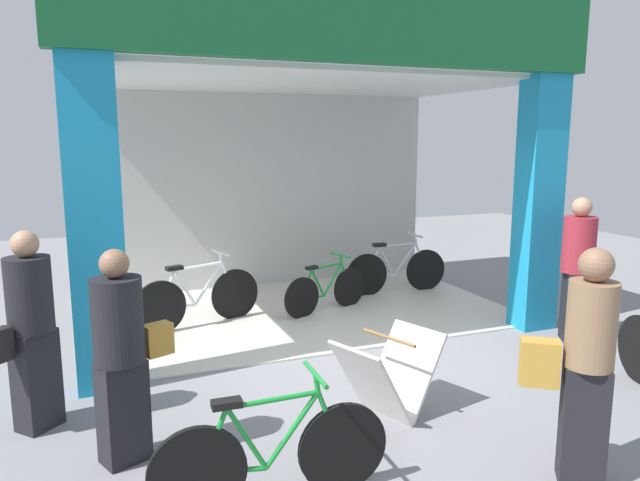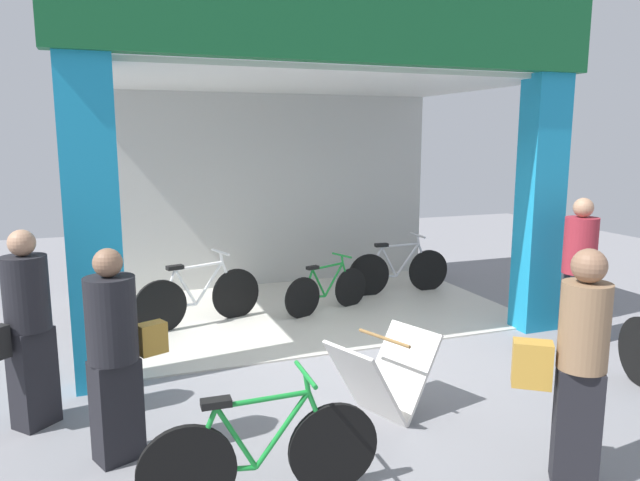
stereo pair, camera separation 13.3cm
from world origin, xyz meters
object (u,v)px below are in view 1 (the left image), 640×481
(sandwich_board_sign, at_px, (388,376))
(pedestrian_2, at_px, (121,353))
(bicycle_inside_2, at_px, (326,290))
(bicycle_parked_0, at_px, (272,455))
(pedestrian_3, at_px, (584,364))
(pedestrian_0, at_px, (577,267))
(bicycle_inside_0, at_px, (396,270))
(bicycle_inside_1, at_px, (198,298))
(pedestrian_1, at_px, (31,328))

(sandwich_board_sign, height_order, pedestrian_2, pedestrian_2)
(bicycle_inside_2, bearing_deg, bicycle_parked_0, -116.60)
(pedestrian_3, bearing_deg, bicycle_parked_0, 165.99)
(bicycle_inside_2, xyz_separation_m, pedestrian_0, (2.31, -2.15, 0.59))
(bicycle_inside_0, relative_size, bicycle_inside_1, 1.00)
(bicycle_inside_2, bearing_deg, sandwich_board_sign, -102.09)
(pedestrian_0, height_order, pedestrian_2, pedestrian_0)
(bicycle_parked_0, xyz_separation_m, pedestrian_2, (-0.86, 0.93, 0.49))
(bicycle_inside_1, xyz_separation_m, pedestrian_2, (-1.07, -3.01, 0.46))
(bicycle_parked_0, bearing_deg, pedestrian_2, 132.73)
(bicycle_inside_2, distance_m, sandwich_board_sign, 3.13)
(bicycle_inside_0, distance_m, bicycle_inside_2, 1.50)
(bicycle_parked_0, height_order, pedestrian_1, pedestrian_1)
(sandwich_board_sign, relative_size, pedestrian_1, 0.63)
(bicycle_inside_1, bearing_deg, pedestrian_0, -28.18)
(bicycle_inside_0, xyz_separation_m, pedestrian_0, (0.91, -2.70, 0.53))
(sandwich_board_sign, distance_m, pedestrian_1, 3.00)
(bicycle_inside_1, height_order, bicycle_inside_2, bicycle_inside_1)
(bicycle_inside_0, height_order, bicycle_parked_0, bicycle_inside_0)
(bicycle_inside_2, distance_m, bicycle_parked_0, 4.38)
(bicycle_parked_0, distance_m, pedestrian_1, 2.36)
(sandwich_board_sign, bearing_deg, pedestrian_1, 162.95)
(bicycle_inside_1, distance_m, pedestrian_0, 4.64)
(bicycle_inside_0, xyz_separation_m, bicycle_parked_0, (-3.36, -4.47, -0.01))
(bicycle_inside_0, bearing_deg, bicycle_inside_2, -158.52)
(pedestrian_2, bearing_deg, bicycle_inside_2, 46.59)
(bicycle_inside_1, relative_size, pedestrian_0, 0.97)
(bicycle_parked_0, height_order, pedestrian_3, pedestrian_3)
(bicycle_inside_0, relative_size, pedestrian_1, 1.00)
(bicycle_inside_0, height_order, pedestrian_3, pedestrian_3)
(pedestrian_1, bearing_deg, bicycle_inside_2, 32.18)
(bicycle_parked_0, xyz_separation_m, pedestrian_3, (2.07, -0.52, 0.51))
(bicycle_parked_0, bearing_deg, pedestrian_1, 131.30)
(pedestrian_1, xyz_separation_m, pedestrian_2, (0.66, -0.80, -0.02))
(pedestrian_2, xyz_separation_m, pedestrian_3, (2.94, -1.45, 0.03))
(pedestrian_2, distance_m, pedestrian_3, 3.28)
(pedestrian_1, relative_size, pedestrian_3, 0.99)
(bicycle_inside_0, bearing_deg, bicycle_inside_1, -170.58)
(pedestrian_2, bearing_deg, pedestrian_1, 129.53)
(sandwich_board_sign, height_order, pedestrian_1, pedestrian_1)
(bicycle_inside_1, relative_size, sandwich_board_sign, 1.60)
(bicycle_parked_0, xyz_separation_m, sandwich_board_sign, (1.31, 0.86, 0.01))
(pedestrian_2, bearing_deg, bicycle_inside_0, 39.94)
(bicycle_parked_0, relative_size, sandwich_board_sign, 1.54)
(pedestrian_0, height_order, pedestrian_3, pedestrian_0)
(pedestrian_3, bearing_deg, sandwich_board_sign, 119.08)
(bicycle_inside_2, height_order, pedestrian_3, pedestrian_3)
(bicycle_inside_0, bearing_deg, pedestrian_2, -140.06)
(bicycle_inside_0, height_order, bicycle_inside_1, bicycle_inside_1)
(sandwich_board_sign, bearing_deg, pedestrian_0, 17.02)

